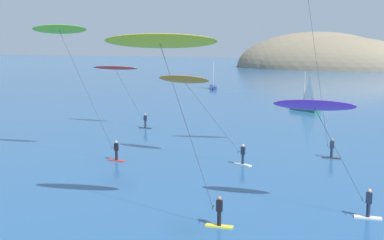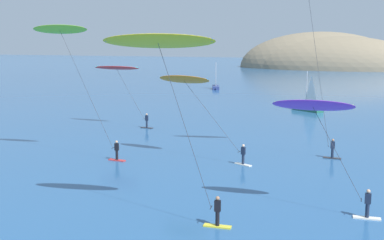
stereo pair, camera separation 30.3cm
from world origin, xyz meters
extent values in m
ellipsoid|color=#84755B|center=(-5.41, 176.27, 0.00)|extent=(63.52, 30.73, 24.48)
ellipsoid|color=#84755B|center=(-12.85, 183.58, 0.00)|extent=(63.45, 39.63, 28.12)
cube|color=#23664C|center=(2.81, 59.22, 0.35)|extent=(4.78, 3.80, 0.70)
cone|color=#23664C|center=(0.81, 60.54, 0.35)|extent=(2.17, 1.74, 0.67)
cylinder|color=#B2B2B7|center=(2.56, 59.39, 3.20)|extent=(0.12, 0.12, 5.00)
pyramid|color=white|center=(3.32, 58.90, 3.03)|extent=(1.55, 1.05, 4.25)
cylinder|color=#A5A5AD|center=(3.32, 58.90, 0.95)|extent=(1.55, 1.05, 0.08)
cube|color=navy|center=(-20.76, 85.51, 0.35)|extent=(3.03, 4.98, 0.70)
cone|color=navy|center=(-19.89, 83.27, 0.35)|extent=(1.40, 2.25, 0.67)
cylinder|color=#B2B2B7|center=(-20.65, 85.23, 3.20)|extent=(0.12, 0.12, 5.00)
pyramid|color=white|center=(-20.97, 86.07, 3.03)|extent=(0.72, 1.71, 4.25)
cylinder|color=#A5A5AD|center=(-20.97, 86.07, 0.95)|extent=(0.72, 1.71, 0.08)
cube|color=silver|center=(3.17, 25.55, 0.04)|extent=(1.55, 0.89, 0.08)
cylinder|color=#192338|center=(3.17, 25.55, 0.48)|extent=(0.22, 0.22, 0.80)
cube|color=#192338|center=(3.17, 25.55, 1.18)|extent=(0.36, 0.24, 0.60)
sphere|color=beige|center=(3.17, 25.55, 1.60)|extent=(0.22, 0.22, 0.22)
cylinder|color=black|center=(2.82, 25.59, 1.06)|extent=(0.10, 0.55, 0.04)
ellipsoid|color=orange|center=(-2.31, 26.18, 6.73)|extent=(4.91, 1.88, 0.90)
cylinder|color=#0F7FE5|center=(-2.31, 26.18, 6.78)|extent=(4.54, 0.68, 0.16)
cylinder|color=#333338|center=(0.26, 25.89, 3.84)|extent=(5.15, 0.62, 5.58)
cube|color=silver|center=(13.04, 16.67, 0.04)|extent=(1.54, 0.57, 0.08)
cylinder|color=#192338|center=(13.04, 16.67, 0.48)|extent=(0.22, 0.22, 0.80)
cube|color=#192338|center=(13.04, 16.67, 1.18)|extent=(0.35, 0.22, 0.60)
sphere|color=tan|center=(13.04, 16.67, 1.60)|extent=(0.22, 0.22, 0.22)
cylinder|color=black|center=(12.69, 16.65, 1.06)|extent=(0.07, 0.55, 0.04)
ellipsoid|color=purple|center=(9.85, 16.47, 6.29)|extent=(4.66, 1.72, 0.92)
cylinder|color=#7ACC42|center=(9.85, 16.47, 6.34)|extent=(4.36, 0.42, 0.16)
cylinder|color=#333338|center=(11.27, 16.56, 3.62)|extent=(2.86, 0.20, 5.14)
cube|color=#2D2D33|center=(9.56, 30.64, 0.04)|extent=(1.50, 0.40, 0.08)
cylinder|color=#192338|center=(9.56, 30.64, 0.48)|extent=(0.22, 0.22, 0.80)
cube|color=#192338|center=(9.56, 30.64, 1.18)|extent=(0.38, 0.27, 0.60)
sphere|color=#9E7051|center=(9.56, 30.64, 1.60)|extent=(0.22, 0.22, 0.22)
cylinder|color=black|center=(9.22, 30.56, 1.06)|extent=(0.17, 0.54, 0.04)
cylinder|color=#333338|center=(8.18, 30.31, 7.34)|extent=(2.12, 0.52, 12.57)
cube|color=red|center=(-7.02, 22.92, 0.04)|extent=(1.51, 0.44, 0.08)
cylinder|color=black|center=(-7.02, 22.92, 0.48)|extent=(0.22, 0.22, 0.80)
cube|color=black|center=(-7.02, 22.92, 1.18)|extent=(0.36, 0.24, 0.60)
sphere|color=tan|center=(-7.02, 22.92, 1.60)|extent=(0.22, 0.22, 0.22)
cylinder|color=black|center=(-7.37, 22.87, 1.06)|extent=(0.11, 0.55, 0.04)
ellipsoid|color=#8CD12D|center=(-11.82, 22.28, 10.87)|extent=(5.09, 1.89, 0.89)
cylinder|color=#722DD1|center=(-11.82, 22.28, 10.92)|extent=(4.70, 0.78, 0.16)
cylinder|color=#333338|center=(-9.60, 22.58, 5.92)|extent=(4.48, 0.62, 9.72)
cube|color=yellow|center=(5.69, 12.29, 0.04)|extent=(1.54, 0.56, 0.08)
cylinder|color=black|center=(5.69, 12.29, 0.48)|extent=(0.22, 0.22, 0.80)
cube|color=black|center=(5.69, 12.29, 1.18)|extent=(0.37, 0.26, 0.60)
sphere|color=#9E7051|center=(5.69, 12.29, 1.60)|extent=(0.22, 0.22, 0.22)
cylinder|color=black|center=(5.35, 12.23, 1.06)|extent=(0.14, 0.55, 0.04)
ellipsoid|color=yellow|center=(2.55, 11.71, 9.86)|extent=(6.26, 2.69, 0.91)
cylinder|color=#1432E0|center=(2.55, 11.71, 9.91)|extent=(5.70, 1.20, 0.16)
cylinder|color=#333338|center=(3.95, 11.97, 5.41)|extent=(2.83, 0.55, 8.70)
cube|color=#2D2D33|center=(-12.01, 37.67, 0.04)|extent=(1.51, 0.44, 0.08)
cylinder|color=#192338|center=(-12.01, 37.67, 0.48)|extent=(0.22, 0.22, 0.80)
cube|color=#192338|center=(-12.01, 37.67, 1.18)|extent=(0.34, 0.21, 0.60)
sphere|color=tan|center=(-12.01, 37.67, 1.60)|extent=(0.22, 0.22, 0.22)
cylinder|color=black|center=(-12.36, 37.66, 1.06)|extent=(0.05, 0.55, 0.04)
ellipsoid|color=red|center=(-15.85, 37.60, 6.88)|extent=(5.88, 1.20, 0.61)
cylinder|color=#23D6DB|center=(-15.85, 37.60, 6.93)|extent=(5.57, 0.26, 0.16)
cylinder|color=#333338|center=(-14.11, 37.63, 3.92)|extent=(3.52, 0.09, 5.73)
camera|label=1|loc=(13.58, -11.02, 9.77)|focal=45.00mm
camera|label=2|loc=(13.86, -10.90, 9.77)|focal=45.00mm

